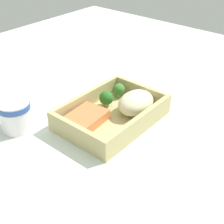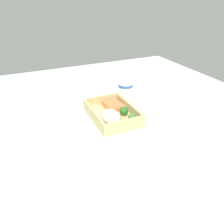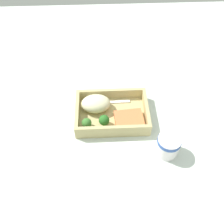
% 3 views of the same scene
% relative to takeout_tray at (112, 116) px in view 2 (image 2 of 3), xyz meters
% --- Properties ---
extents(ground_plane, '(1.60, 1.60, 0.02)m').
position_rel_takeout_tray_xyz_m(ground_plane, '(0.00, 0.00, -0.02)').
color(ground_plane, silver).
extents(takeout_tray, '(0.26, 0.18, 0.01)m').
position_rel_takeout_tray_xyz_m(takeout_tray, '(0.00, 0.00, 0.00)').
color(takeout_tray, tan).
rests_on(takeout_tray, ground_plane).
extents(tray_rim, '(0.26, 0.18, 0.04)m').
position_rel_takeout_tray_xyz_m(tray_rim, '(0.00, 0.00, 0.03)').
color(tray_rim, tan).
rests_on(tray_rim, takeout_tray).
extents(salmon_fillet, '(0.11, 0.08, 0.02)m').
position_rel_takeout_tray_xyz_m(salmon_fillet, '(-0.06, 0.03, 0.02)').
color(salmon_fillet, '#DC7643').
rests_on(salmon_fillet, takeout_tray).
extents(mashed_potatoes, '(0.11, 0.08, 0.06)m').
position_rel_takeout_tray_xyz_m(mashed_potatoes, '(0.06, -0.03, 0.03)').
color(mashed_potatoes, beige).
rests_on(mashed_potatoes, takeout_tray).
extents(broccoli_floret_1, '(0.04, 0.04, 0.04)m').
position_rel_takeout_tray_xyz_m(broccoli_floret_1, '(0.03, 0.04, 0.03)').
color(broccoli_floret_1, '#7C9B57').
rests_on(broccoli_floret_1, takeout_tray).
extents(broccoli_floret_2, '(0.03, 0.03, 0.04)m').
position_rel_takeout_tray_xyz_m(broccoli_floret_2, '(0.09, 0.05, 0.03)').
color(broccoli_floret_2, '#74A551').
rests_on(broccoli_floret_2, takeout_tray).
extents(fork, '(0.16, 0.02, 0.00)m').
position_rel_takeout_tray_xyz_m(fork, '(0.02, -0.06, 0.01)').
color(fork, white).
rests_on(fork, takeout_tray).
extents(paper_cup, '(0.08, 0.08, 0.08)m').
position_rel_takeout_tray_xyz_m(paper_cup, '(-0.17, 0.15, 0.04)').
color(paper_cup, white).
rests_on(paper_cup, ground_plane).
extents(receipt_slip, '(0.13, 0.14, 0.00)m').
position_rel_takeout_tray_xyz_m(receipt_slip, '(-0.25, -0.01, -0.00)').
color(receipt_slip, white).
rests_on(receipt_slip, ground_plane).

